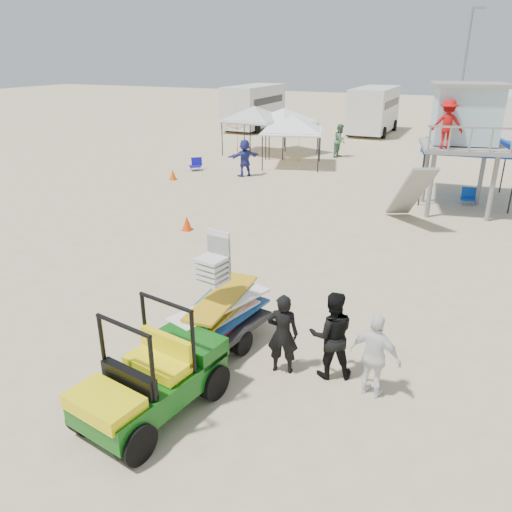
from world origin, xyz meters
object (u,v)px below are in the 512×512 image
at_px(utility_cart, 148,369).
at_px(canopy_blue, 471,130).
at_px(man_left, 283,334).
at_px(surf_trailer, 218,307).
at_px(lifeguard_tower, 464,120).

height_order(utility_cart, canopy_blue, canopy_blue).
relative_size(utility_cart, man_left, 1.66).
xyz_separation_m(surf_trailer, lifeguard_tower, (3.52, 12.10, 2.48)).
distance_m(utility_cart, lifeguard_tower, 15.06).
bearing_deg(utility_cart, man_left, 53.22).
height_order(utility_cart, surf_trailer, surf_trailer).
bearing_deg(lifeguard_tower, utility_cart, -103.71).
xyz_separation_m(surf_trailer, man_left, (1.52, -0.30, -0.08)).
height_order(surf_trailer, canopy_blue, canopy_blue).
xyz_separation_m(surf_trailer, canopy_blue, (3.77, 13.92, 1.88)).
bearing_deg(lifeguard_tower, surf_trailer, -106.21).
xyz_separation_m(utility_cart, lifeguard_tower, (3.52, 14.43, 2.48)).
relative_size(utility_cart, surf_trailer, 1.04).
bearing_deg(man_left, lifeguard_tower, -112.00).
relative_size(man_left, lifeguard_tower, 0.35).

